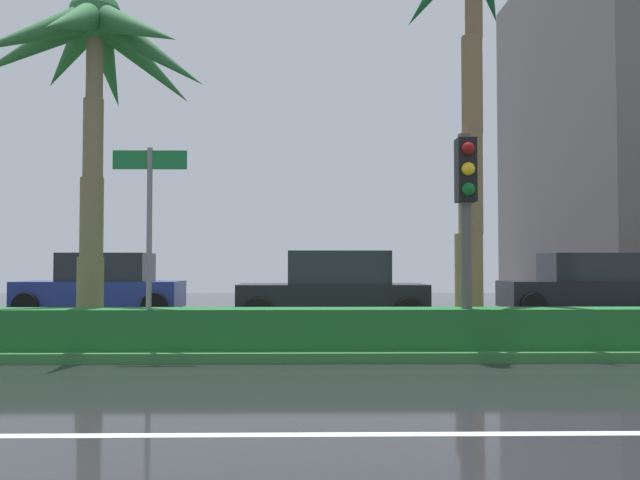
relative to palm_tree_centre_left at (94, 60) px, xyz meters
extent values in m
cube|color=black|center=(0.45, 0.72, -5.08)|extent=(90.00, 42.00, 0.10)
cube|color=#2D6B33|center=(0.45, -0.28, -4.95)|extent=(85.50, 4.00, 0.15)
cube|color=#1E6028|center=(0.45, -1.68, -4.58)|extent=(76.50, 0.70, 0.60)
cylinder|color=#756349|center=(-0.02, -0.01, -4.18)|extent=(0.46, 0.46, 1.39)
cylinder|color=#756349|center=(-0.01, -0.01, -2.79)|extent=(0.40, 0.40, 1.39)
cylinder|color=#756349|center=(0.00, 0.00, -1.40)|extent=(0.35, 0.35, 1.39)
cylinder|color=#756349|center=(0.01, 0.00, -0.01)|extent=(0.29, 0.29, 1.39)
sphere|color=#2D6136|center=(0.01, 0.00, 0.79)|extent=(0.90, 0.90, 0.90)
cone|color=#2D6136|center=(0.98, -0.09, 0.15)|extent=(2.30, 0.76, 1.75)
cone|color=#2D6136|center=(0.70, 0.72, 0.19)|extent=(1.99, 2.04, 1.67)
cone|color=#2D6136|center=(-0.06, 1.01, 0.21)|extent=(0.71, 2.34, 1.64)
cone|color=#2D6136|center=(-0.70, 0.83, 0.37)|extent=(1.97, 2.18, 1.35)
cone|color=#2D6136|center=(-1.03, -0.02, 0.24)|extent=(2.34, 0.60, 1.59)
cone|color=#2D6136|center=(-0.75, -0.70, 0.23)|extent=(2.09, 1.99, 1.60)
cone|color=#2D6136|center=(-0.01, -1.07, 0.31)|extent=(0.61, 2.37, 1.47)
cone|color=#2D6136|center=(0.86, -0.68, 0.35)|extent=(2.21, 1.92, 1.39)
cylinder|color=brown|center=(6.66, 0.18, -3.97)|extent=(0.50, 0.50, 1.81)
cylinder|color=brown|center=(6.72, 0.25, -2.16)|extent=(0.44, 0.44, 1.81)
cylinder|color=brown|center=(6.78, 0.32, -0.35)|extent=(0.38, 0.38, 1.81)
cylinder|color=#4C4C47|center=(6.15, -1.81, -3.26)|extent=(0.16, 0.16, 3.23)
cube|color=black|center=(6.15, -1.81, -2.20)|extent=(0.28, 0.32, 0.96)
sphere|color=maroon|center=(6.15, -1.98, -1.90)|extent=(0.20, 0.20, 0.20)
sphere|color=yellow|center=(6.15, -1.98, -2.20)|extent=(0.20, 0.20, 0.20)
sphere|color=#0F591E|center=(6.15, -1.98, -2.50)|extent=(0.20, 0.20, 0.20)
cylinder|color=slate|center=(1.42, -1.83, -3.38)|extent=(0.08, 0.08, 3.00)
cube|color=#146B2D|center=(1.42, -1.83, -2.06)|extent=(1.10, 0.03, 0.28)
cube|color=navy|center=(-1.83, 6.63, -4.43)|extent=(4.30, 1.76, 0.72)
cube|color=#1E2328|center=(-1.68, 6.63, -3.69)|extent=(2.30, 1.58, 0.76)
cylinder|color=black|center=(-3.48, 5.73, -4.69)|extent=(0.68, 0.22, 0.68)
cylinder|color=black|center=(-3.48, 7.53, -4.69)|extent=(0.68, 0.22, 0.68)
cylinder|color=black|center=(-0.18, 5.73, -4.69)|extent=(0.68, 0.22, 0.68)
cylinder|color=black|center=(-0.18, 7.53, -4.69)|extent=(0.68, 0.22, 0.68)
cube|color=black|center=(4.33, 3.81, -4.43)|extent=(4.30, 1.76, 0.72)
cube|color=#1E2328|center=(4.48, 3.81, -3.69)|extent=(2.30, 1.58, 0.76)
cylinder|color=black|center=(2.68, 2.91, -4.69)|extent=(0.68, 0.22, 0.68)
cylinder|color=black|center=(2.68, 4.71, -4.69)|extent=(0.68, 0.22, 0.68)
cylinder|color=black|center=(5.98, 2.91, -4.69)|extent=(0.68, 0.22, 0.68)
cylinder|color=black|center=(5.98, 4.71, -4.69)|extent=(0.68, 0.22, 0.68)
cube|color=black|center=(11.27, 6.50, -4.43)|extent=(4.30, 1.76, 0.72)
cube|color=#1E2328|center=(11.42, 6.50, -3.69)|extent=(2.30, 1.58, 0.76)
cylinder|color=black|center=(9.62, 5.60, -4.69)|extent=(0.68, 0.22, 0.68)
cylinder|color=black|center=(9.62, 7.40, -4.69)|extent=(0.68, 0.22, 0.68)
cylinder|color=black|center=(12.92, 7.40, -4.69)|extent=(0.68, 0.22, 0.68)
camera|label=1|loc=(3.78, -11.98, -3.61)|focal=38.31mm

